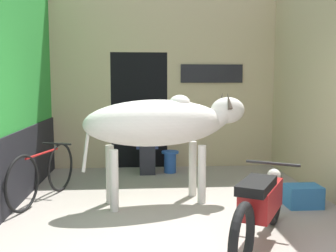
{
  "coord_description": "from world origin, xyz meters",
  "views": [
    {
      "loc": [
        -0.49,
        -3.23,
        1.6
      ],
      "look_at": [
        -0.11,
        1.85,
        1.04
      ],
      "focal_mm": 42.0,
      "sensor_mm": 36.0,
      "label": 1
    }
  ],
  "objects_px": {
    "motorcycle_near": "(261,204)",
    "shopkeeper_seated": "(147,139)",
    "cow": "(163,124)",
    "plastic_stool": "(170,161)",
    "crate": "(303,196)",
    "bicycle": "(43,174)"
  },
  "relations": [
    {
      "from": "motorcycle_near",
      "to": "shopkeeper_seated",
      "type": "distance_m",
      "value": 3.37
    },
    {
      "from": "cow",
      "to": "plastic_stool",
      "type": "relative_size",
      "value": 5.87
    },
    {
      "from": "plastic_stool",
      "to": "crate",
      "type": "bearing_deg",
      "value": -52.9
    },
    {
      "from": "cow",
      "to": "plastic_stool",
      "type": "height_order",
      "value": "cow"
    },
    {
      "from": "motorcycle_near",
      "to": "plastic_stool",
      "type": "xyz_separation_m",
      "value": [
        -0.63,
        3.21,
        -0.21
      ]
    },
    {
      "from": "cow",
      "to": "bicycle",
      "type": "bearing_deg",
      "value": 172.99
    },
    {
      "from": "motorcycle_near",
      "to": "bicycle",
      "type": "distance_m",
      "value": 2.99
    },
    {
      "from": "bicycle",
      "to": "shopkeeper_seated",
      "type": "distance_m",
      "value": 2.11
    },
    {
      "from": "bicycle",
      "to": "crate",
      "type": "xyz_separation_m",
      "value": [
        3.4,
        -0.53,
        -0.23
      ]
    },
    {
      "from": "plastic_stool",
      "to": "crate",
      "type": "height_order",
      "value": "plastic_stool"
    },
    {
      "from": "shopkeeper_seated",
      "to": "bicycle",
      "type": "bearing_deg",
      "value": -133.3
    },
    {
      "from": "plastic_stool",
      "to": "motorcycle_near",
      "type": "bearing_deg",
      "value": -78.87
    },
    {
      "from": "crate",
      "to": "motorcycle_near",
      "type": "bearing_deg",
      "value": -128.95
    },
    {
      "from": "shopkeeper_seated",
      "to": "plastic_stool",
      "type": "relative_size",
      "value": 3.01
    },
    {
      "from": "shopkeeper_seated",
      "to": "plastic_stool",
      "type": "bearing_deg",
      "value": 0.61
    },
    {
      "from": "motorcycle_near",
      "to": "shopkeeper_seated",
      "type": "height_order",
      "value": "shopkeeper_seated"
    },
    {
      "from": "plastic_stool",
      "to": "crate",
      "type": "distance_m",
      "value": 2.58
    },
    {
      "from": "crate",
      "to": "cow",
      "type": "bearing_deg",
      "value": 169.59
    },
    {
      "from": "plastic_stool",
      "to": "bicycle",
      "type": "bearing_deg",
      "value": -140.31
    },
    {
      "from": "bicycle",
      "to": "shopkeeper_seated",
      "type": "height_order",
      "value": "shopkeeper_seated"
    },
    {
      "from": "motorcycle_near",
      "to": "crate",
      "type": "height_order",
      "value": "motorcycle_near"
    },
    {
      "from": "plastic_stool",
      "to": "crate",
      "type": "xyz_separation_m",
      "value": [
        1.56,
        -2.06,
        -0.07
      ]
    }
  ]
}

